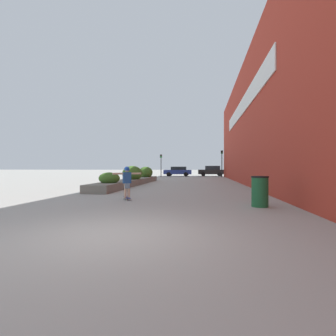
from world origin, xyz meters
name	(u,v)px	position (x,y,z in m)	size (l,w,h in m)	color
ground_plane	(111,235)	(0.00, 0.00, 0.00)	(300.00, 300.00, 0.00)	#A3A099
building_wall_right	(253,118)	(5.21, 13.62, 4.74)	(0.67, 41.02, 9.46)	#B23323
planter_box	(133,178)	(-3.55, 14.90, 0.47)	(1.54, 14.23, 1.44)	slate
skateboard	(127,198)	(-1.28, 5.47, 0.07)	(0.53, 0.77, 0.10)	navy
skateboarder	(127,179)	(-1.28, 5.47, 0.86)	(1.07, 0.64, 1.27)	tan
trash_bin	(260,191)	(3.69, 4.18, 0.52)	(0.57, 0.57, 1.03)	#1E5B33
car_leftmost	(178,171)	(-1.90, 34.91, 0.77)	(4.17, 2.04, 1.46)	navy
car_center_left	(212,171)	(3.21, 35.64, 0.82)	(4.01, 2.02, 1.58)	black
traffic_light_left	(161,161)	(-4.04, 31.77, 2.19)	(0.28, 0.30, 3.19)	black
traffic_light_right	(222,159)	(4.46, 31.86, 2.50)	(0.28, 0.30, 3.69)	black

